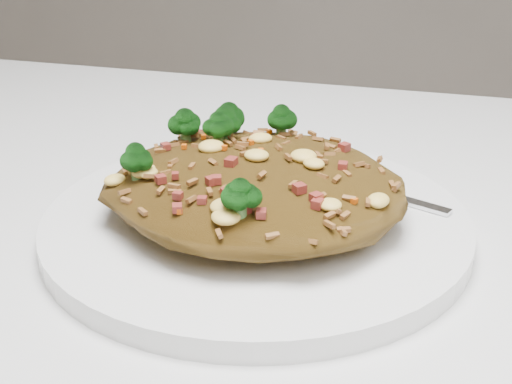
# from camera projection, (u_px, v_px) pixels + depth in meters

# --- Properties ---
(dining_table) EXTENTS (1.20, 0.80, 0.75)m
(dining_table) POSITION_uv_depth(u_px,v_px,m) (131.00, 370.00, 0.48)
(dining_table) COLOR silver
(dining_table) RESTS_ON ground
(plate) EXTENTS (0.27, 0.27, 0.01)m
(plate) POSITION_uv_depth(u_px,v_px,m) (256.00, 223.00, 0.46)
(plate) COLOR white
(plate) RESTS_ON dining_table
(fried_rice) EXTENTS (0.19, 0.17, 0.06)m
(fried_rice) POSITION_uv_depth(u_px,v_px,m) (254.00, 175.00, 0.45)
(fried_rice) COLOR brown
(fried_rice) RESTS_ON plate
(fork) EXTENTS (0.16, 0.07, 0.00)m
(fork) POSITION_uv_depth(u_px,v_px,m) (350.00, 185.00, 0.49)
(fork) COLOR silver
(fork) RESTS_ON plate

